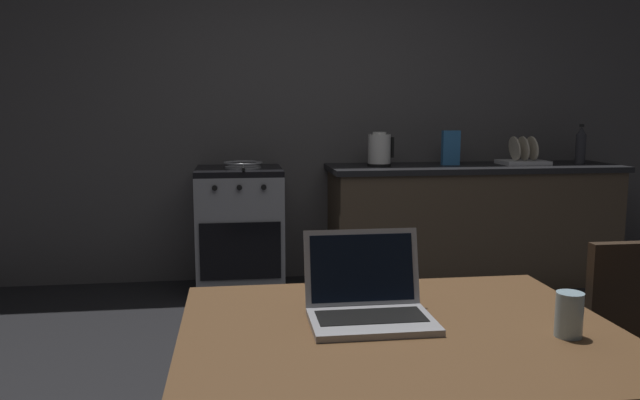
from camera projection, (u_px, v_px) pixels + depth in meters
name	position (u px, v px, depth m)	size (l,w,h in m)	color
back_wall	(345.00, 92.00, 4.77)	(6.40, 0.10, 2.84)	#4F4C4D
kitchen_counter	(472.00, 223.00, 4.69)	(2.16, 0.64, 0.88)	#4C3D2D
stove_oven	(240.00, 230.00, 4.45)	(0.60, 0.62, 0.88)	gray
dining_table	(400.00, 356.00, 1.60)	(1.12, 0.89, 0.74)	brown
laptop	(368.00, 303.00, 1.65)	(0.32, 0.28, 0.22)	#99999E
electric_kettle	(379.00, 150.00, 4.51)	(0.19, 0.17, 0.25)	black
bottle	(581.00, 145.00, 4.66)	(0.07, 0.07, 0.30)	#2D2D33
frying_pan	(243.00, 165.00, 4.37)	(0.27, 0.44, 0.05)	gray
drinking_glass	(569.00, 315.00, 1.53)	(0.07, 0.07, 0.11)	#99B7C6
cereal_box	(451.00, 148.00, 4.60)	(0.13, 0.05, 0.25)	#3372B2
dish_rack	(523.00, 158.00, 4.67)	(0.34, 0.26, 0.21)	silver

